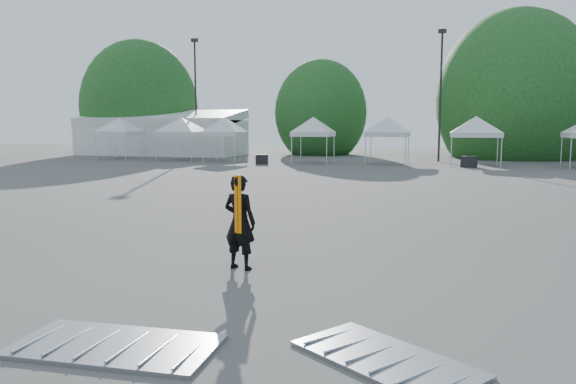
# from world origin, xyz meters

# --- Properties ---
(ground) EXTENTS (120.00, 120.00, 0.00)m
(ground) POSITION_xyz_m (0.00, 0.00, 0.00)
(ground) COLOR #474442
(ground) RESTS_ON ground
(marquee) EXTENTS (15.00, 6.25, 4.23)m
(marquee) POSITION_xyz_m (-22.00, 35.00, 1.97)
(marquee) COLOR silver
(marquee) RESTS_ON ground
(light_pole_west) EXTENTS (0.60, 0.25, 10.30)m
(light_pole_west) POSITION_xyz_m (-18.00, 34.00, 5.77)
(light_pole_west) COLOR black
(light_pole_west) RESTS_ON ground
(light_pole_east) EXTENTS (0.60, 0.25, 9.80)m
(light_pole_east) POSITION_xyz_m (3.00, 32.00, 5.52)
(light_pole_east) COLOR black
(light_pole_east) RESTS_ON ground
(tree_far_w) EXTENTS (4.80, 4.80, 7.30)m
(tree_far_w) POSITION_xyz_m (-26.00, 38.00, 4.54)
(tree_far_w) COLOR #382314
(tree_far_w) RESTS_ON ground
(tree_mid_w) EXTENTS (4.16, 4.16, 6.33)m
(tree_mid_w) POSITION_xyz_m (-8.00, 40.00, 3.93)
(tree_mid_w) COLOR #382314
(tree_mid_w) RESTS_ON ground
(tree_mid_e) EXTENTS (5.12, 5.12, 7.79)m
(tree_mid_e) POSITION_xyz_m (9.00, 39.00, 4.84)
(tree_mid_e) COLOR #382314
(tree_mid_e) RESTS_ON ground
(tent_a) EXTENTS (4.13, 4.13, 3.88)m
(tent_a) POSITION_xyz_m (-22.25, 28.48, 3.06)
(tent_a) COLOR silver
(tent_a) RESTS_ON ground
(tent_b) EXTENTS (4.58, 4.58, 3.88)m
(tent_b) POSITION_xyz_m (-16.50, 28.26, 3.06)
(tent_b) COLOR silver
(tent_b) RESTS_ON ground
(tent_c) EXTENTS (3.80, 3.80, 3.88)m
(tent_c) POSITION_xyz_m (-12.42, 27.21, 3.06)
(tent_c) COLOR silver
(tent_c) RESTS_ON ground
(tent_d) EXTENTS (3.87, 3.87, 3.88)m
(tent_d) POSITION_xyz_m (-5.68, 27.48, 3.06)
(tent_d) COLOR silver
(tent_d) RESTS_ON ground
(tent_e) EXTENTS (4.12, 4.12, 3.88)m
(tent_e) POSITION_xyz_m (-0.42, 27.97, 3.06)
(tent_e) COLOR silver
(tent_e) RESTS_ON ground
(tent_f) EXTENTS (4.64, 4.64, 3.88)m
(tent_f) POSITION_xyz_m (5.45, 27.86, 3.06)
(tent_f) COLOR silver
(tent_f) RESTS_ON ground
(man) EXTENTS (0.73, 0.55, 1.78)m
(man) POSITION_xyz_m (0.12, -2.39, 0.89)
(man) COLOR black
(man) RESTS_ON ground
(barrier_left) EXTENTS (2.50, 1.35, 0.08)m
(barrier_left) POSITION_xyz_m (0.04, -6.36, 0.04)
(barrier_left) COLOR #97999E
(barrier_left) RESTS_ON ground
(barrier_mid) EXTENTS (2.36, 2.07, 0.07)m
(barrier_mid) POSITION_xyz_m (3.22, -5.84, 0.03)
(barrier_mid) COLOR #97999E
(barrier_mid) RESTS_ON ground
(crate_west) EXTENTS (1.06, 0.94, 0.69)m
(crate_west) POSITION_xyz_m (-8.90, 25.38, 0.34)
(crate_west) COLOR black
(crate_west) RESTS_ON ground
(crate_mid) EXTENTS (1.08, 0.93, 0.73)m
(crate_mid) POSITION_xyz_m (5.04, 26.21, 0.36)
(crate_mid) COLOR black
(crate_mid) RESTS_ON ground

